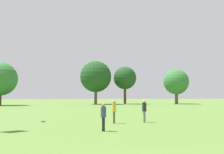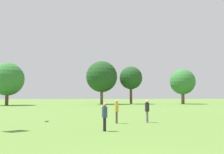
{
  "view_description": "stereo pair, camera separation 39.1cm",
  "coord_description": "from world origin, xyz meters",
  "px_view_note": "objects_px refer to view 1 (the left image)",
  "views": [
    {
      "loc": [
        -1.85,
        -6.57,
        2.2
      ],
      "look_at": [
        -0.12,
        6.91,
        3.15
      ],
      "focal_mm": 42.0,
      "sensor_mm": 36.0,
      "label": 1
    },
    {
      "loc": [
        -1.46,
        -6.62,
        2.2
      ],
      "look_at": [
        -0.12,
        6.91,
        3.15
      ],
      "focal_mm": 42.0,
      "sensor_mm": 36.0,
      "label": 2
    }
  ],
  "objects_px": {
    "person_standing_0": "(114,109)",
    "distant_tree_2": "(125,78)",
    "distant_tree_0": "(176,82)",
    "distant_tree_3": "(96,77)",
    "person_standing_1": "(144,109)",
    "person_standing_2": "(103,114)",
    "distant_tree_1": "(0,79)"
  },
  "relations": [
    {
      "from": "person_standing_0",
      "to": "distant_tree_2",
      "type": "height_order",
      "value": "distant_tree_2"
    },
    {
      "from": "distant_tree_0",
      "to": "distant_tree_3",
      "type": "height_order",
      "value": "distant_tree_3"
    },
    {
      "from": "distant_tree_0",
      "to": "person_standing_1",
      "type": "bearing_deg",
      "value": -114.2
    },
    {
      "from": "person_standing_0",
      "to": "distant_tree_3",
      "type": "relative_size",
      "value": 0.17
    },
    {
      "from": "person_standing_1",
      "to": "distant_tree_2",
      "type": "bearing_deg",
      "value": -160.25
    },
    {
      "from": "person_standing_2",
      "to": "distant_tree_3",
      "type": "distance_m",
      "value": 48.53
    },
    {
      "from": "distant_tree_1",
      "to": "distant_tree_3",
      "type": "distance_m",
      "value": 21.66
    },
    {
      "from": "person_standing_0",
      "to": "distant_tree_2",
      "type": "relative_size",
      "value": 0.19
    },
    {
      "from": "person_standing_0",
      "to": "distant_tree_0",
      "type": "height_order",
      "value": "distant_tree_0"
    },
    {
      "from": "person_standing_0",
      "to": "distant_tree_1",
      "type": "bearing_deg",
      "value": 14.49
    },
    {
      "from": "person_standing_0",
      "to": "person_standing_1",
      "type": "xyz_separation_m",
      "value": [
        2.54,
        0.41,
        -0.02
      ]
    },
    {
      "from": "person_standing_2",
      "to": "person_standing_0",
      "type": "bearing_deg",
      "value": -86.85
    },
    {
      "from": "person_standing_0",
      "to": "distant_tree_0",
      "type": "relative_size",
      "value": 0.21
    },
    {
      "from": "person_standing_1",
      "to": "distant_tree_2",
      "type": "height_order",
      "value": "distant_tree_2"
    },
    {
      "from": "distant_tree_0",
      "to": "person_standing_2",
      "type": "bearing_deg",
      "value": -115.82
    },
    {
      "from": "person_standing_2",
      "to": "distant_tree_0",
      "type": "height_order",
      "value": "distant_tree_0"
    },
    {
      "from": "person_standing_2",
      "to": "distant_tree_3",
      "type": "bearing_deg",
      "value": -73.99
    },
    {
      "from": "distant_tree_1",
      "to": "distant_tree_2",
      "type": "height_order",
      "value": "distant_tree_2"
    },
    {
      "from": "distant_tree_1",
      "to": "distant_tree_0",
      "type": "bearing_deg",
      "value": 6.58
    },
    {
      "from": "person_standing_0",
      "to": "distant_tree_2",
      "type": "bearing_deg",
      "value": -23.55
    },
    {
      "from": "person_standing_1",
      "to": "distant_tree_1",
      "type": "xyz_separation_m",
      "value": [
        -22.2,
        38.49,
        4.65
      ]
    },
    {
      "from": "distant_tree_0",
      "to": "distant_tree_3",
      "type": "relative_size",
      "value": 0.83
    },
    {
      "from": "person_standing_1",
      "to": "person_standing_2",
      "type": "xyz_separation_m",
      "value": [
        -3.79,
        -4.76,
        -0.08
      ]
    },
    {
      "from": "distant_tree_0",
      "to": "person_standing_0",
      "type": "bearing_deg",
      "value": -116.72
    },
    {
      "from": "distant_tree_3",
      "to": "distant_tree_2",
      "type": "bearing_deg",
      "value": 7.57
    },
    {
      "from": "person_standing_0",
      "to": "distant_tree_0",
      "type": "bearing_deg",
      "value": -39.04
    },
    {
      "from": "person_standing_0",
      "to": "distant_tree_3",
      "type": "xyz_separation_m",
      "value": [
        1.42,
        43.76,
        5.64
      ]
    },
    {
      "from": "distant_tree_0",
      "to": "distant_tree_1",
      "type": "distance_m",
      "value": 41.93
    },
    {
      "from": "distant_tree_2",
      "to": "person_standing_1",
      "type": "bearing_deg",
      "value": -98.15
    },
    {
      "from": "person_standing_2",
      "to": "distant_tree_0",
      "type": "distance_m",
      "value": 53.58
    },
    {
      "from": "distant_tree_2",
      "to": "person_standing_0",
      "type": "bearing_deg",
      "value": -101.23
    },
    {
      "from": "distant_tree_0",
      "to": "distant_tree_1",
      "type": "xyz_separation_m",
      "value": [
        -41.66,
        -4.8,
        0.15
      ]
    }
  ]
}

